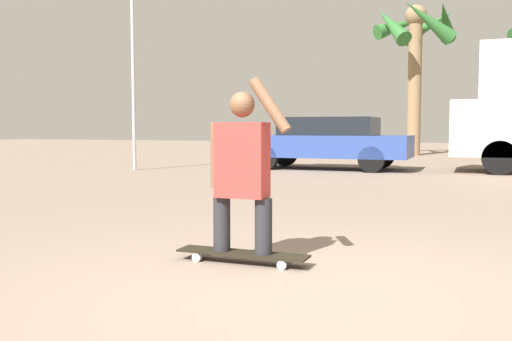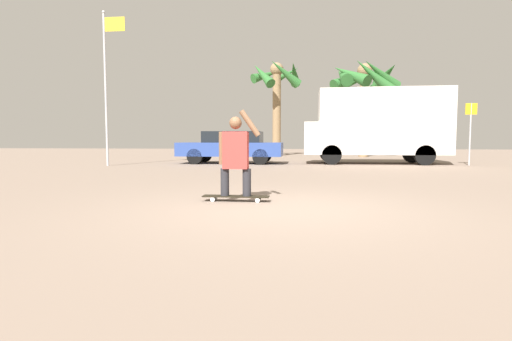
{
  "view_description": "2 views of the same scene",
  "coord_description": "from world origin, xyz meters",
  "px_view_note": "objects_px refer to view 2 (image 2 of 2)",
  "views": [
    {
      "loc": [
        0.97,
        -3.57,
        1.1
      ],
      "look_at": [
        -0.88,
        1.19,
        0.72
      ],
      "focal_mm": 40.0,
      "sensor_mm": 36.0,
      "label": 1
    },
    {
      "loc": [
        0.32,
        -5.78,
        1.0
      ],
      "look_at": [
        -0.51,
        1.15,
        0.47
      ],
      "focal_mm": 28.0,
      "sensor_mm": 36.0,
      "label": 2
    }
  ],
  "objects_px": {
    "skateboard": "(236,197)",
    "camper_van": "(378,124)",
    "palm_tree_near_van": "(365,80)",
    "flagpole": "(107,79)",
    "street_sign": "(470,126)",
    "person_skateboarder": "(236,153)",
    "parked_car_blue": "(232,146)",
    "palm_tree_center_background": "(278,83)"
  },
  "relations": [
    {
      "from": "skateboard",
      "to": "palm_tree_center_background",
      "type": "xyz_separation_m",
      "value": [
        -0.57,
        19.36,
        4.57
      ]
    },
    {
      "from": "person_skateboarder",
      "to": "flagpole",
      "type": "distance_m",
      "value": 10.93
    },
    {
      "from": "person_skateboarder",
      "to": "parked_car_blue",
      "type": "relative_size",
      "value": 0.32
    },
    {
      "from": "palm_tree_near_van",
      "to": "palm_tree_center_background",
      "type": "xyz_separation_m",
      "value": [
        -5.28,
        1.11,
        0.09
      ]
    },
    {
      "from": "flagpole",
      "to": "person_skateboarder",
      "type": "bearing_deg",
      "value": -52.43
    },
    {
      "from": "camper_van",
      "to": "palm_tree_near_van",
      "type": "xyz_separation_m",
      "value": [
        0.46,
        7.08,
        2.86
      ]
    },
    {
      "from": "street_sign",
      "to": "camper_van",
      "type": "bearing_deg",
      "value": 166.43
    },
    {
      "from": "palm_tree_near_van",
      "to": "parked_car_blue",
      "type": "bearing_deg",
      "value": -131.36
    },
    {
      "from": "skateboard",
      "to": "parked_car_blue",
      "type": "bearing_deg",
      "value": 100.66
    },
    {
      "from": "skateboard",
      "to": "flagpole",
      "type": "xyz_separation_m",
      "value": [
        -6.48,
        8.42,
        3.3
      ]
    },
    {
      "from": "flagpole",
      "to": "street_sign",
      "type": "bearing_deg",
      "value": 7.79
    },
    {
      "from": "person_skateboarder",
      "to": "camper_van",
      "type": "bearing_deg",
      "value": 69.16
    },
    {
      "from": "skateboard",
      "to": "person_skateboarder",
      "type": "xyz_separation_m",
      "value": [
        -0.0,
        0.0,
        0.72
      ]
    },
    {
      "from": "person_skateboarder",
      "to": "street_sign",
      "type": "height_order",
      "value": "street_sign"
    },
    {
      "from": "parked_car_blue",
      "to": "flagpole",
      "type": "height_order",
      "value": "flagpole"
    },
    {
      "from": "skateboard",
      "to": "parked_car_blue",
      "type": "height_order",
      "value": "parked_car_blue"
    },
    {
      "from": "palm_tree_center_background",
      "to": "street_sign",
      "type": "relative_size",
      "value": 2.45
    },
    {
      "from": "palm_tree_center_background",
      "to": "street_sign",
      "type": "xyz_separation_m",
      "value": [
        8.24,
        -9.01,
        -3.07
      ]
    },
    {
      "from": "skateboard",
      "to": "person_skateboarder",
      "type": "bearing_deg",
      "value": 180.0
    },
    {
      "from": "palm_tree_near_van",
      "to": "palm_tree_center_background",
      "type": "distance_m",
      "value": 5.39
    },
    {
      "from": "street_sign",
      "to": "flagpole",
      "type": "bearing_deg",
      "value": -172.21
    },
    {
      "from": "palm_tree_center_background",
      "to": "flagpole",
      "type": "height_order",
      "value": "palm_tree_center_background"
    },
    {
      "from": "parked_car_blue",
      "to": "street_sign",
      "type": "xyz_separation_m",
      "value": [
        9.67,
        -0.28,
        0.84
      ]
    },
    {
      "from": "palm_tree_center_background",
      "to": "flagpole",
      "type": "distance_m",
      "value": 12.5
    },
    {
      "from": "skateboard",
      "to": "camper_van",
      "type": "xyz_separation_m",
      "value": [
        4.25,
        11.18,
        1.62
      ]
    },
    {
      "from": "palm_tree_center_background",
      "to": "palm_tree_near_van",
      "type": "bearing_deg",
      "value": -11.83
    },
    {
      "from": "skateboard",
      "to": "camper_van",
      "type": "distance_m",
      "value": 12.07
    },
    {
      "from": "camper_van",
      "to": "street_sign",
      "type": "height_order",
      "value": "camper_van"
    },
    {
      "from": "skateboard",
      "to": "palm_tree_center_background",
      "type": "height_order",
      "value": "palm_tree_center_background"
    },
    {
      "from": "street_sign",
      "to": "skateboard",
      "type": "bearing_deg",
      "value": -126.54
    },
    {
      "from": "palm_tree_near_van",
      "to": "skateboard",
      "type": "bearing_deg",
      "value": -104.46
    },
    {
      "from": "camper_van",
      "to": "palm_tree_center_background",
      "type": "height_order",
      "value": "palm_tree_center_background"
    },
    {
      "from": "camper_van",
      "to": "palm_tree_center_background",
      "type": "xyz_separation_m",
      "value": [
        -4.82,
        8.18,
        2.95
      ]
    },
    {
      "from": "skateboard",
      "to": "camper_van",
      "type": "bearing_deg",
      "value": 69.17
    },
    {
      "from": "palm_tree_center_background",
      "to": "flagpole",
      "type": "xyz_separation_m",
      "value": [
        -5.91,
        -10.94,
        -1.27
      ]
    },
    {
      "from": "palm_tree_near_van",
      "to": "street_sign",
      "type": "height_order",
      "value": "palm_tree_near_van"
    },
    {
      "from": "parked_car_blue",
      "to": "person_skateboarder",
      "type": "bearing_deg",
      "value": -79.34
    },
    {
      "from": "palm_tree_near_van",
      "to": "flagpole",
      "type": "bearing_deg",
      "value": -138.67
    },
    {
      "from": "flagpole",
      "to": "camper_van",
      "type": "bearing_deg",
      "value": 14.43
    },
    {
      "from": "street_sign",
      "to": "palm_tree_center_background",
      "type": "bearing_deg",
      "value": 132.44
    },
    {
      "from": "palm_tree_near_van",
      "to": "street_sign",
      "type": "xyz_separation_m",
      "value": [
        2.96,
        -7.9,
        -2.98
      ]
    },
    {
      "from": "person_skateboarder",
      "to": "palm_tree_near_van",
      "type": "xyz_separation_m",
      "value": [
        4.71,
        18.26,
        3.75
      ]
    }
  ]
}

